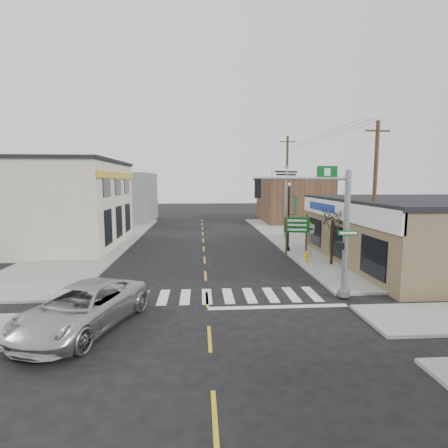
{
  "coord_description": "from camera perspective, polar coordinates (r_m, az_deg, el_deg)",
  "views": [
    {
      "loc": [
        -0.3,
        -15.32,
        5.31
      ],
      "look_at": [
        1.14,
        5.19,
        2.8
      ],
      "focal_mm": 28.0,
      "sensor_mm": 36.0,
      "label": 1
    }
  ],
  "objects": [
    {
      "name": "ped_crossing_sign",
      "position": [
        25.01,
        13.61,
        -1.2
      ],
      "size": [
        0.96,
        0.07,
        2.48
      ],
      "rotation": [
        0.0,
        0.0,
        0.07
      ],
      "color": "gray",
      "rests_on": "sidewalk_right"
    },
    {
      "name": "utility_pole_far",
      "position": [
        39.41,
        10.21,
        6.88
      ],
      "size": [
        1.76,
        0.26,
        10.14
      ],
      "rotation": [
        0.0,
        0.0,
        0.1
      ],
      "color": "#41311E",
      "rests_on": "sidewalk_right"
    },
    {
      "name": "sidewalk_left",
      "position": [
        30.09,
        -20.8,
        -3.54
      ],
      "size": [
        6.0,
        38.0,
        0.13
      ],
      "primitive_type": "cube",
      "color": "gray",
      "rests_on": "ground"
    },
    {
      "name": "left_building",
      "position": [
        32.01,
        -27.42,
        2.76
      ],
      "size": [
        12.0,
        12.0,
        6.8
      ],
      "primitive_type": "cube",
      "color": "beige",
      "rests_on": "ground"
    },
    {
      "name": "dance_center_sign",
      "position": [
        32.47,
        10.06,
        6.56
      ],
      "size": [
        3.12,
        0.2,
        6.64
      ],
      "rotation": [
        0.0,
        0.0,
        0.42
      ],
      "color": "gray",
      "rests_on": "sidewalk_right"
    },
    {
      "name": "lamp_post",
      "position": [
        26.36,
        10.64,
        2.0
      ],
      "size": [
        0.66,
        0.52,
        5.09
      ],
      "rotation": [
        0.0,
        0.0,
        0.26
      ],
      "color": "black",
      "rests_on": "sidewalk_right"
    },
    {
      "name": "shrub_front",
      "position": [
        23.33,
        24.91,
        -5.24
      ],
      "size": [
        1.37,
        1.37,
        1.03
      ],
      "primitive_type": "ellipsoid",
      "color": "#193519",
      "rests_on": "sidewalk_right"
    },
    {
      "name": "guide_sign",
      "position": [
        24.31,
        11.78,
        -0.89
      ],
      "size": [
        1.71,
        0.14,
        2.99
      ],
      "rotation": [
        0.0,
        0.0,
        -0.21
      ],
      "color": "#4A3922",
      "rests_on": "sidewalk_right"
    },
    {
      "name": "shrub_back",
      "position": [
        25.15,
        22.85,
        -4.47
      ],
      "size": [
        1.16,
        1.16,
        0.87
      ],
      "primitive_type": "ellipsoid",
      "color": "black",
      "rests_on": "sidewalk_right"
    },
    {
      "name": "bldg_distant_left",
      "position": [
        48.56,
        -16.79,
        4.18
      ],
      "size": [
        9.0,
        10.0,
        6.4
      ],
      "primitive_type": "cube",
      "color": "gray",
      "rests_on": "ground"
    },
    {
      "name": "crosswalk",
      "position": [
        16.59,
        -2.82,
        -11.7
      ],
      "size": [
        11.0,
        2.2,
        0.01
      ],
      "primitive_type": "cube",
      "color": "silver",
      "rests_on": "ground"
    },
    {
      "name": "center_line",
      "position": [
        23.92,
        -3.21,
        -5.87
      ],
      "size": [
        0.12,
        56.0,
        0.01
      ],
      "primitive_type": "cube",
      "color": "gold",
      "rests_on": "ground"
    },
    {
      "name": "ground",
      "position": [
        16.22,
        -2.79,
        -12.17
      ],
      "size": [
        140.0,
        140.0,
        0.0
      ],
      "primitive_type": "plane",
      "color": "black",
      "rests_on": "ground"
    },
    {
      "name": "bldg_distant_right",
      "position": [
        47.03,
        11.17,
        3.77
      ],
      "size": [
        8.0,
        10.0,
        5.6
      ],
      "primitive_type": "cube",
      "color": "brown",
      "rests_on": "ground"
    },
    {
      "name": "bare_tree",
      "position": [
        22.68,
        17.39,
        1.9
      ],
      "size": [
        2.1,
        2.1,
        4.2
      ],
      "rotation": [
        0.0,
        0.0,
        0.02
      ],
      "color": "black",
      "rests_on": "sidewalk_right"
    },
    {
      "name": "utility_pole_near",
      "position": [
        21.38,
        23.33,
        4.19
      ],
      "size": [
        1.48,
        0.22,
        8.5
      ],
      "rotation": [
        0.0,
        0.0,
        0.13
      ],
      "color": "#4A3921",
      "rests_on": "sidewalk_right"
    },
    {
      "name": "sidewalk_right",
      "position": [
        30.27,
        13.97,
        -3.23
      ],
      "size": [
        6.0,
        38.0,
        0.13
      ],
      "primitive_type": "cube",
      "color": "gray",
      "rests_on": "ground"
    },
    {
      "name": "suv",
      "position": [
        13.88,
        -22.11,
        -12.53
      ],
      "size": [
        4.35,
        6.3,
        1.6
      ],
      "primitive_type": "imported",
      "rotation": [
        0.0,
        0.0,
        -0.33
      ],
      "color": "#ABADB0",
      "rests_on": "ground"
    },
    {
      "name": "traffic_signal_pole",
      "position": [
        16.12,
        17.12,
        0.63
      ],
      "size": [
        4.62,
        0.37,
        5.85
      ],
      "rotation": [
        0.0,
        0.0,
        -0.05
      ],
      "color": "gray",
      "rests_on": "sidewalk_right"
    },
    {
      "name": "fire_hydrant",
      "position": [
        23.38,
        13.3,
        -5.08
      ],
      "size": [
        0.22,
        0.22,
        0.7
      ],
      "rotation": [
        0.0,
        0.0,
        -0.22
      ],
      "color": "#D0B709",
      "rests_on": "sidewalk_right"
    },
    {
      "name": "thrift_store",
      "position": [
        26.17,
        30.49,
        -1.28
      ],
      "size": [
        12.0,
        14.0,
        4.0
      ],
      "primitive_type": "cube",
      "color": "#776447",
      "rests_on": "ground"
    }
  ]
}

